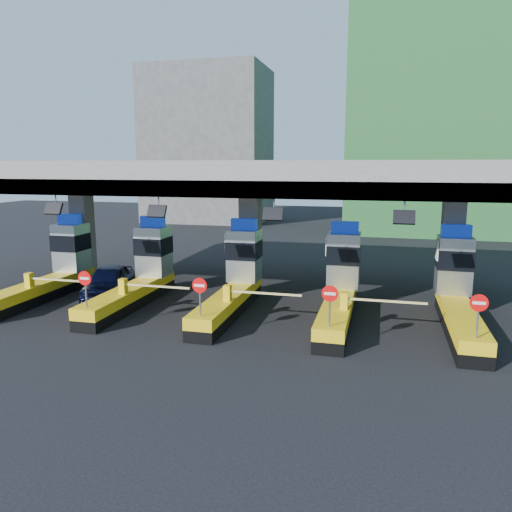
# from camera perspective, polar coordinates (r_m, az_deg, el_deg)

# --- Properties ---
(ground) EXTENTS (120.00, 120.00, 0.00)m
(ground) POSITION_cam_1_polar(r_m,az_deg,el_deg) (24.17, -2.47, -6.01)
(ground) COLOR black
(ground) RESTS_ON ground
(toll_canopy) EXTENTS (28.00, 12.09, 7.00)m
(toll_canopy) POSITION_cam_1_polar(r_m,az_deg,el_deg) (25.95, -0.74, 8.88)
(toll_canopy) COLOR slate
(toll_canopy) RESTS_ON ground
(toll_lane_far_left) EXTENTS (4.43, 8.00, 4.16)m
(toll_lane_far_left) POSITION_cam_1_polar(r_m,az_deg,el_deg) (28.52, -21.96, -1.33)
(toll_lane_far_left) COLOR black
(toll_lane_far_left) RESTS_ON ground
(toll_lane_left) EXTENTS (4.43, 8.00, 4.16)m
(toll_lane_left) POSITION_cam_1_polar(r_m,az_deg,el_deg) (25.91, -12.97, -1.95)
(toll_lane_left) COLOR black
(toll_lane_left) RESTS_ON ground
(toll_lane_center) EXTENTS (4.43, 8.00, 4.16)m
(toll_lane_center) POSITION_cam_1_polar(r_m,az_deg,el_deg) (24.07, -2.31, -2.64)
(toll_lane_center) COLOR black
(toll_lane_center) RESTS_ON ground
(toll_lane_right) EXTENTS (4.43, 8.00, 4.16)m
(toll_lane_right) POSITION_cam_1_polar(r_m,az_deg,el_deg) (23.18, 9.65, -3.29)
(toll_lane_right) COLOR black
(toll_lane_right) RESTS_ON ground
(toll_lane_far_right) EXTENTS (4.43, 8.00, 4.16)m
(toll_lane_far_right) POSITION_cam_1_polar(r_m,az_deg,el_deg) (23.35, 21.99, -3.82)
(toll_lane_far_right) COLOR black
(toll_lane_far_right) RESTS_ON ground
(bg_building_scaffold) EXTENTS (18.00, 12.00, 28.00)m
(bg_building_scaffold) POSITION_cam_1_polar(r_m,az_deg,el_deg) (54.91, 20.62, 17.31)
(bg_building_scaffold) COLOR #1E5926
(bg_building_scaffold) RESTS_ON ground
(bg_building_concrete) EXTENTS (14.00, 10.00, 18.00)m
(bg_building_concrete) POSITION_cam_1_polar(r_m,az_deg,el_deg) (61.79, -5.47, 12.42)
(bg_building_concrete) COLOR #4C4C49
(bg_building_concrete) RESTS_ON ground
(van) EXTENTS (3.00, 5.06, 1.61)m
(van) POSITION_cam_1_polar(r_m,az_deg,el_deg) (27.24, -16.49, -2.79)
(van) COLOR black
(van) RESTS_ON ground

